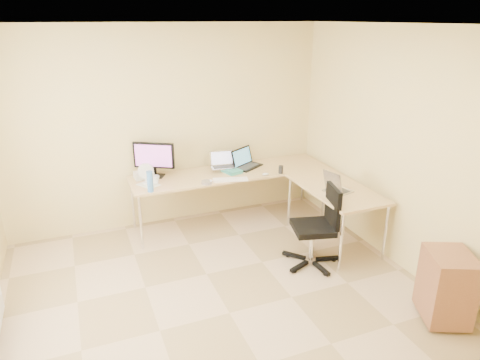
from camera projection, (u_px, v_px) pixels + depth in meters
name	position (u px, v px, depth m)	size (l,w,h in m)	color
floor	(229.00, 313.00, 4.14)	(4.50, 4.50, 0.00)	tan
ceiling	(226.00, 25.00, 3.22)	(4.50, 4.50, 0.00)	white
wall_back	(168.00, 128.00, 5.63)	(4.50, 4.50, 0.00)	#E2C573
wall_right	(421.00, 159.00, 4.41)	(4.50, 4.50, 0.00)	#E2C573
desk_main	(231.00, 197.00, 5.87)	(2.65, 0.70, 0.73)	tan
desk_return	(334.00, 215.00, 5.34)	(0.70, 1.30, 0.73)	tan
monitor	(154.00, 160.00, 5.49)	(0.53, 0.17, 0.45)	black
book_stack	(232.00, 171.00, 5.71)	(0.19, 0.26, 0.04)	teal
laptop_center	(223.00, 160.00, 5.74)	(0.32, 0.25, 0.21)	#B3B3B4
laptop_black	(247.00, 158.00, 5.87)	(0.40, 0.30, 0.26)	black
keyboard	(230.00, 180.00, 5.43)	(0.44, 0.12, 0.02)	white
mouse	(266.00, 174.00, 5.60)	(0.09, 0.06, 0.03)	silver
mug	(155.00, 180.00, 5.32)	(0.11, 0.11, 0.10)	white
cd_stack	(207.00, 182.00, 5.32)	(0.14, 0.14, 0.03)	silver
water_bottle	(150.00, 182.00, 5.04)	(0.07, 0.07, 0.25)	#4076BD
papers	(149.00, 185.00, 5.29)	(0.18, 0.26, 0.01)	silver
white_box	(144.00, 175.00, 5.50)	(0.23, 0.17, 0.09)	beige
desk_fan	(146.00, 174.00, 5.29)	(0.19, 0.19, 0.25)	silver
black_cup	(281.00, 170.00, 5.67)	(0.06, 0.06, 0.10)	black
laptop_return	(339.00, 183.00, 5.05)	(0.26, 0.33, 0.22)	#A1A2AE
office_chair	(313.00, 224.00, 4.81)	(0.56, 0.56, 0.94)	black
cabinet	(446.00, 286.00, 3.94)	(0.38, 0.47, 0.65)	olive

